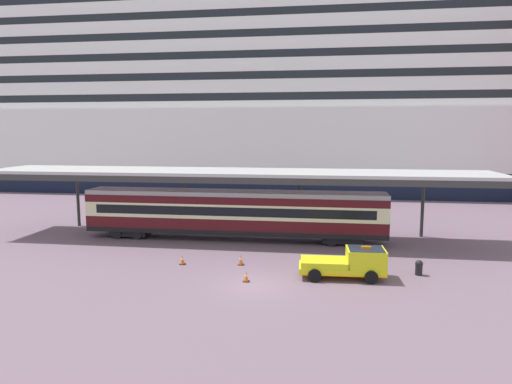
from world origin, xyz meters
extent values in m
plane|color=#6A5664|center=(0.00, 0.00, 0.00)|extent=(400.00, 400.00, 0.00)
cube|color=black|center=(-5.70, 50.26, 1.82)|extent=(178.04, 29.64, 3.65)
cube|color=silver|center=(-5.70, 50.26, 7.91)|extent=(178.04, 29.64, 8.52)
cube|color=silver|center=(-5.70, 50.26, 13.62)|extent=(163.80, 27.27, 2.92)
cube|color=black|center=(-5.70, 36.68, 13.77)|extent=(156.67, 0.12, 1.05)
cube|color=silver|center=(-5.70, 50.26, 16.54)|extent=(157.24, 26.18, 2.92)
cube|color=black|center=(-5.70, 37.22, 16.69)|extent=(150.41, 0.12, 1.05)
cube|color=silver|center=(-5.70, 50.26, 19.46)|extent=(150.69, 25.09, 2.92)
cube|color=black|center=(-5.70, 37.77, 19.61)|extent=(144.14, 0.12, 1.05)
cube|color=silver|center=(-5.70, 50.26, 22.38)|extent=(144.14, 24.00, 2.92)
cube|color=black|center=(-5.70, 38.31, 22.53)|extent=(137.87, 0.12, 1.05)
cube|color=silver|center=(-5.70, 50.26, 25.30)|extent=(137.59, 22.91, 2.92)
cube|color=black|center=(-5.70, 38.86, 25.44)|extent=(131.61, 0.12, 1.05)
cube|color=silver|center=(-5.70, 50.26, 28.22)|extent=(131.04, 21.82, 2.92)
cube|color=#B3B3B3|center=(-3.34, 11.42, 5.63)|extent=(42.01, 6.47, 0.25)
cube|color=#313131|center=(-3.34, 8.29, 5.25)|extent=(42.01, 0.20, 0.50)
cylinder|color=#313131|center=(-19.10, 14.26, 2.75)|extent=(0.28, 0.28, 5.50)
cylinder|color=#313131|center=(-8.59, 14.26, 2.75)|extent=(0.28, 0.28, 5.50)
cylinder|color=#313131|center=(1.91, 14.26, 2.75)|extent=(0.28, 0.28, 5.50)
cylinder|color=#313131|center=(12.41, 14.26, 2.75)|extent=(0.28, 0.28, 5.50)
cube|color=black|center=(-3.34, 10.92, 0.85)|extent=(24.78, 2.80, 0.40)
cube|color=#470F14|center=(-3.34, 10.92, 1.50)|extent=(24.78, 2.80, 0.90)
cube|color=beige|center=(-3.34, 10.92, 2.55)|extent=(24.78, 2.80, 1.20)
cube|color=black|center=(-3.34, 9.55, 2.60)|extent=(22.80, 0.08, 0.72)
cube|color=#470F14|center=(-3.34, 10.92, 3.45)|extent=(24.78, 2.80, 0.60)
cube|color=#A6A6A6|center=(-3.34, 10.92, 3.93)|extent=(24.78, 2.69, 0.36)
cube|color=black|center=(-12.26, 10.92, 0.45)|extent=(3.20, 2.35, 0.50)
cylinder|color=black|center=(-13.16, 9.75, 0.42)|extent=(0.84, 0.12, 0.84)
cylinder|color=black|center=(-11.36, 9.75, 0.42)|extent=(0.84, 0.12, 0.84)
cube|color=black|center=(5.58, 10.92, 0.45)|extent=(3.20, 2.35, 0.50)
cylinder|color=black|center=(4.68, 9.75, 0.42)|extent=(0.84, 0.12, 0.84)
cylinder|color=black|center=(6.48, 9.75, 0.42)|extent=(0.84, 0.12, 0.84)
cube|color=yellow|center=(5.10, 2.20, 0.58)|extent=(5.27, 2.20, 0.36)
cube|color=#F2B20C|center=(5.10, 2.20, 0.45)|extent=(5.28, 2.22, 0.12)
cube|color=yellow|center=(6.56, 2.26, 1.31)|extent=(2.36, 2.01, 1.10)
cube|color=#19232D|center=(6.56, 2.26, 1.66)|extent=(2.15, 1.92, 0.44)
cube|color=orange|center=(6.56, 2.26, 1.94)|extent=(0.57, 0.22, 0.16)
cube|color=yellow|center=(4.07, 2.16, 0.94)|extent=(2.99, 2.03, 0.36)
cylinder|color=black|center=(6.73, 3.27, 0.40)|extent=(0.81, 0.28, 0.80)
cylinder|color=black|center=(6.81, 1.27, 0.40)|extent=(0.81, 0.28, 0.80)
cylinder|color=black|center=(3.40, 3.14, 0.40)|extent=(0.81, 0.28, 0.80)
cylinder|color=black|center=(3.48, 1.14, 0.40)|extent=(0.81, 0.28, 0.80)
cube|color=black|center=(-0.60, 0.62, 0.02)|extent=(0.36, 0.36, 0.04)
cone|color=#EA590F|center=(-0.60, 0.62, 0.34)|extent=(0.30, 0.30, 0.61)
cylinder|color=white|center=(-0.60, 0.62, 0.38)|extent=(0.17, 0.17, 0.09)
cube|color=black|center=(-1.51, 3.94, 0.02)|extent=(0.36, 0.36, 0.04)
cone|color=#EA590F|center=(-1.51, 3.94, 0.38)|extent=(0.30, 0.30, 0.68)
cylinder|color=white|center=(-1.51, 3.94, 0.41)|extent=(0.17, 0.17, 0.10)
cube|color=black|center=(-5.46, 3.49, 0.02)|extent=(0.36, 0.36, 0.04)
cone|color=#EA590F|center=(-5.46, 3.49, 0.34)|extent=(0.30, 0.30, 0.60)
cylinder|color=white|center=(-5.46, 3.49, 0.37)|extent=(0.17, 0.17, 0.08)
cylinder|color=black|center=(9.95, 3.39, 0.35)|extent=(0.44, 0.44, 0.70)
sphere|color=black|center=(9.95, 3.39, 0.72)|extent=(0.48, 0.48, 0.48)
camera|label=1|loc=(3.67, -24.92, 8.93)|focal=31.34mm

